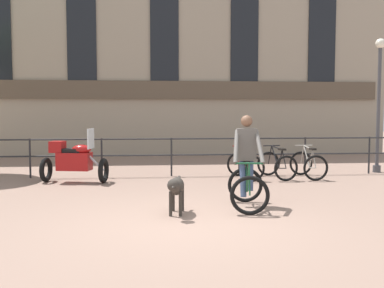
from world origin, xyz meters
The scene contains 10 objects.
ground_plane centered at (0.00, 0.00, 0.00)m, with size 60.00×60.00×0.00m, color #8E7060.
canal_railing centered at (0.00, 5.20, 0.71)m, with size 15.05×0.05×1.05m.
building_facade centered at (0.00, 10.99, 4.55)m, with size 18.00×0.72×9.14m.
cyclist_with_bike centered at (1.21, 1.14, 0.76)m, with size 0.84×1.25×1.70m.
dog centered at (-0.14, 0.60, 0.48)m, with size 0.36×1.06×0.68m.
parked_motorcycle centered at (-2.47, 4.32, 0.56)m, with size 1.69×0.92×1.35m.
parked_bicycle_near_lamp centered at (1.91, 4.54, 0.36)m, with size 0.82×1.20×0.86m.
parked_bicycle_mid_left centered at (2.76, 4.54, 0.36)m, with size 0.84×1.21×0.86m.
parked_bicycle_mid_right centered at (3.61, 4.54, 0.36)m, with size 0.69×1.13×0.86m.
street_lamp centered at (5.98, 5.43, 2.17)m, with size 0.28×0.28×3.84m.
Camera 1 is at (-0.57, -6.97, 1.77)m, focal length 42.00 mm.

